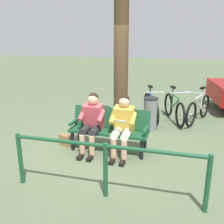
# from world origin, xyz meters

# --- Properties ---
(ground_plane) EXTENTS (40.00, 40.00, 0.00)m
(ground_plane) POSITION_xyz_m (0.00, 0.00, 0.00)
(ground_plane) COLOR #566647
(bench) EXTENTS (1.62, 0.56, 0.87)m
(bench) POSITION_xyz_m (-0.08, 0.04, 0.51)
(bench) COLOR #194C2D
(bench) RESTS_ON ground
(person_reading) EXTENTS (0.50, 0.78, 1.20)m
(person_reading) POSITION_xyz_m (-0.40, 0.22, 0.66)
(person_reading) COLOR gold
(person_reading) RESTS_ON ground
(person_companion) EXTENTS (0.50, 0.78, 1.20)m
(person_companion) POSITION_xyz_m (0.24, 0.19, 0.66)
(person_companion) COLOR #D84C59
(person_companion) RESTS_ON ground
(handbag) EXTENTS (0.33, 0.21, 0.24)m
(handbag) POSITION_xyz_m (0.87, 0.07, 0.12)
(handbag) COLOR olive
(handbag) RESTS_ON ground
(tree_trunk) EXTENTS (0.35, 0.35, 4.06)m
(tree_trunk) POSITION_xyz_m (-0.03, -1.30, 2.03)
(tree_trunk) COLOR #4C3823
(tree_trunk) RESTS_ON ground
(litter_bin) EXTENTS (0.34, 0.34, 0.82)m
(litter_bin) POSITION_xyz_m (-0.78, -1.33, 0.41)
(litter_bin) COLOR slate
(litter_bin) RESTS_ON ground
(bicycle_black) EXTENTS (0.76, 1.56, 0.94)m
(bicycle_black) POSITION_xyz_m (-1.98, -2.25, 0.36)
(bicycle_black) COLOR black
(bicycle_black) RESTS_ON ground
(bicycle_red) EXTENTS (0.67, 1.61, 0.94)m
(bicycle_red) POSITION_xyz_m (-1.33, -2.16, 0.36)
(bicycle_red) COLOR black
(bicycle_red) RESTS_ON ground
(bicycle_orange) EXTENTS (0.66, 1.61, 0.94)m
(bicycle_orange) POSITION_xyz_m (-0.71, -2.09, 0.36)
(bicycle_orange) COLOR black
(bicycle_orange) RESTS_ON ground
(railing_fence) EXTENTS (2.89, 0.13, 0.85)m
(railing_fence) POSITION_xyz_m (-0.43, 1.63, 0.58)
(railing_fence) COLOR #194C2D
(railing_fence) RESTS_ON ground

